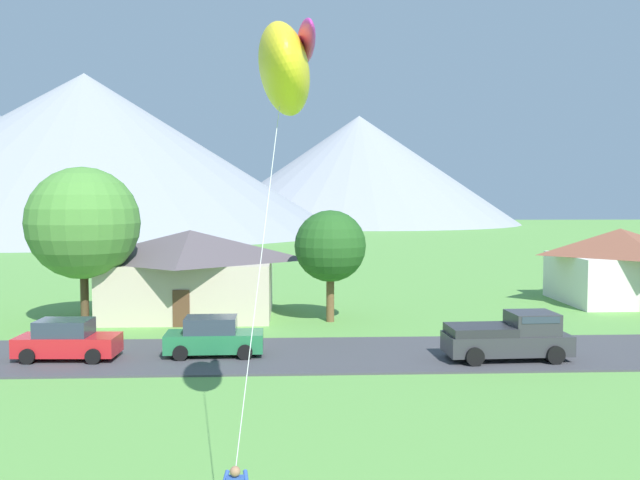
{
  "coord_description": "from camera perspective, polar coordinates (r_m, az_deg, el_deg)",
  "views": [
    {
      "loc": [
        0.34,
        -1.09,
        6.99
      ],
      "look_at": [
        1.36,
        21.03,
        5.58
      ],
      "focal_mm": 39.13,
      "sensor_mm": 36.0,
      "label": 1
    }
  ],
  "objects": [
    {
      "name": "parked_car_red_east_end",
      "position": [
        31.69,
        -19.98,
        -7.73
      ],
      "size": [
        4.27,
        2.22,
        1.68
      ],
      "color": "red",
      "rests_on": "road_strip"
    },
    {
      "name": "mountain_far_west_ridge",
      "position": [
        141.17,
        -18.62,
        6.74
      ],
      "size": [
        97.84,
        97.84,
        30.22
      ],
      "primitive_type": "cone",
      "color": "#8E939E",
      "rests_on": "ground"
    },
    {
      "name": "road_strip",
      "position": [
        30.94,
        -3.25,
        -9.36
      ],
      "size": [
        160.0,
        6.93,
        0.08
      ],
      "primitive_type": "cube",
      "color": "#424247",
      "rests_on": "ground"
    },
    {
      "name": "kite_flyer_with_kite",
      "position": [
        18.04,
        -2.83,
        13.65
      ],
      "size": [
        2.19,
        6.54,
        11.4
      ],
      "color": "navy",
      "rests_on": "ground"
    },
    {
      "name": "parked_car_green_mid_east",
      "position": [
        30.84,
        -8.7,
        -7.86
      ],
      "size": [
        4.23,
        2.14,
        1.68
      ],
      "color": "#237042",
      "rests_on": "road_strip"
    },
    {
      "name": "house_left_center",
      "position": [
        49.55,
        23.3,
        -1.84
      ],
      "size": [
        8.0,
        7.91,
        4.87
      ],
      "color": "silver",
      "rests_on": "ground"
    },
    {
      "name": "pickup_truck_charcoal_west_side",
      "position": [
        30.81,
        15.27,
        -7.6
      ],
      "size": [
        5.28,
        2.5,
        1.99
      ],
      "color": "#333338",
      "rests_on": "road_strip"
    },
    {
      "name": "tree_left_of_center",
      "position": [
        39.31,
        -18.81,
        1.31
      ],
      "size": [
        6.01,
        6.01,
        8.55
      ],
      "color": "#4C3823",
      "rests_on": "ground"
    },
    {
      "name": "house_leftmost",
      "position": [
        41.42,
        -10.54,
        -2.53
      ],
      "size": [
        10.09,
        8.05,
        5.0
      ],
      "color": "beige",
      "rests_on": "ground"
    },
    {
      "name": "mountain_central_ridge",
      "position": [
        178.27,
        3.21,
        5.76
      ],
      "size": [
        80.34,
        80.34,
        27.25
      ],
      "primitive_type": "cone",
      "color": "#8E939E",
      "rests_on": "ground"
    },
    {
      "name": "tree_near_left",
      "position": [
        38.51,
        0.85,
        -0.52
      ],
      "size": [
        3.97,
        3.97,
        6.21
      ],
      "color": "brown",
      "rests_on": "ground"
    }
  ]
}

